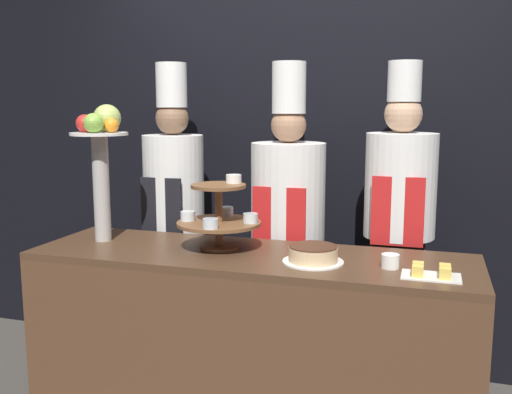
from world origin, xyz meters
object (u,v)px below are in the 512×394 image
object	(u,v)px
cake_round	(313,255)
chef_center_right	(399,219)
tiered_stand	(219,216)
chef_center_left	(288,220)
fruit_pedestal	(101,148)
cake_square_tray	(431,273)
cup_white	(390,261)
chef_left	(174,208)

from	to	relation	value
cake_round	chef_center_right	distance (m)	0.71
tiered_stand	chef_center_left	world-z (taller)	chef_center_left
fruit_pedestal	cake_round	distance (m)	1.19
cake_square_tray	chef_center_right	distance (m)	0.72
cup_white	chef_center_right	bearing A→B (deg)	90.17
fruit_pedestal	chef_left	bearing A→B (deg)	74.49
fruit_pedestal	cake_round	xyz separation A→B (m)	(1.10, -0.11, -0.43)
cup_white	cake_round	bearing A→B (deg)	-177.41
cup_white	chef_center_right	size ratio (longest dim) A/B	0.04
cake_square_tray	fruit_pedestal	bearing A→B (deg)	173.62
fruit_pedestal	cake_round	world-z (taller)	fruit_pedestal
fruit_pedestal	chef_center_right	size ratio (longest dim) A/B	0.38
tiered_stand	cup_white	distance (m)	0.82
tiered_stand	cake_round	size ratio (longest dim) A/B	1.49
fruit_pedestal	cup_white	distance (m)	1.50
chef_center_left	chef_center_right	distance (m)	0.60
cake_round	cake_square_tray	bearing A→B (deg)	-8.03
cake_round	chef_center_left	xyz separation A→B (m)	(-0.27, 0.63, 0.02)
chef_center_left	tiered_stand	bearing A→B (deg)	-111.57
tiered_stand	cake_square_tray	distance (m)	1.00
tiered_stand	chef_center_left	size ratio (longest dim) A/B	0.22
cup_white	chef_left	xyz separation A→B (m)	(-1.28, 0.61, 0.06)
fruit_pedestal	chef_left	xyz separation A→B (m)	(0.14, 0.52, -0.38)
cake_square_tray	chef_center_left	size ratio (longest dim) A/B	0.13
cake_round	chef_left	world-z (taller)	chef_left
fruit_pedestal	chef_center_left	size ratio (longest dim) A/B	0.38
cake_round	chef_center_right	size ratio (longest dim) A/B	0.15
tiered_stand	cup_white	xyz separation A→B (m)	(0.80, -0.09, -0.13)
cake_square_tray	cup_white	bearing A→B (deg)	153.07
chef_center_left	chef_left	bearing A→B (deg)	180.00
cake_square_tray	chef_center_right	world-z (taller)	chef_center_right
fruit_pedestal	chef_center_right	world-z (taller)	chef_center_right
tiered_stand	fruit_pedestal	xyz separation A→B (m)	(-0.63, 0.00, 0.30)
tiered_stand	chef_left	world-z (taller)	chef_left
chef_left	chef_center_left	world-z (taller)	chef_left
tiered_stand	chef_left	distance (m)	0.71
tiered_stand	cake_round	distance (m)	0.50
chef_center_left	cup_white	bearing A→B (deg)	-45.64
chef_left	tiered_stand	bearing A→B (deg)	-47.04
cake_round	cake_square_tray	distance (m)	0.50
cake_round	cake_square_tray	xyz separation A→B (m)	(0.49, -0.07, -0.02)
chef_center_left	chef_center_right	world-z (taller)	chef_center_left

